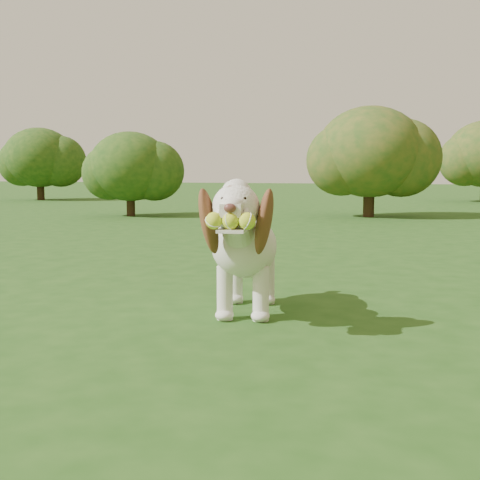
% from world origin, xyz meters
% --- Properties ---
extents(ground, '(80.00, 80.00, 0.00)m').
position_xyz_m(ground, '(0.00, 0.00, 0.00)').
color(ground, '#1F4814').
rests_on(ground, ground).
extents(dog, '(0.56, 1.12, 0.73)m').
position_xyz_m(dog, '(0.21, 0.27, 0.39)').
color(dog, silver).
rests_on(dog, ground).
extents(shrub_a, '(1.43, 1.43, 1.48)m').
position_xyz_m(shrub_a, '(-4.34, 6.46, 0.87)').
color(shrub_a, '#382314').
rests_on(shrub_a, ground).
extents(shrub_g, '(1.94, 1.94, 2.01)m').
position_xyz_m(shrub_g, '(-10.09, 11.00, 1.18)').
color(shrub_g, '#382314').
rests_on(shrub_g, ground).
extents(shrub_b, '(1.83, 1.83, 1.89)m').
position_xyz_m(shrub_b, '(-0.40, 7.78, 1.11)').
color(shrub_b, '#382314').
rests_on(shrub_b, ground).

